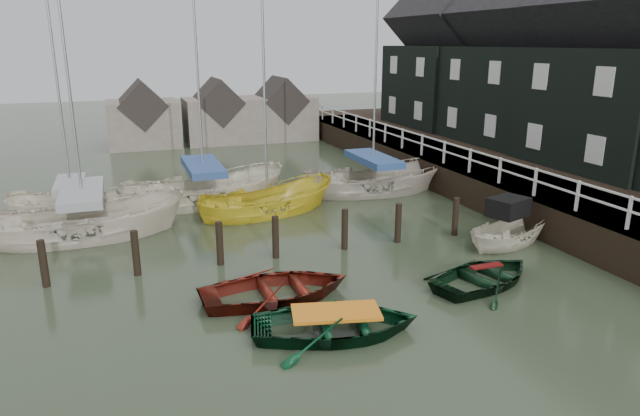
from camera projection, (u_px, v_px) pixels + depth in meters
name	position (u px, v px, depth m)	size (l,w,h in m)	color
ground	(345.00, 288.00, 16.19)	(120.00, 120.00, 0.00)	#293320
pier	(447.00, 169.00, 28.09)	(3.04, 32.00, 2.70)	black
land_strip	(537.00, 175.00, 30.07)	(14.00, 38.00, 1.50)	black
quay_houses	(569.00, 65.00, 27.27)	(6.52, 28.14, 10.01)	black
mooring_pilings	(278.00, 243.00, 18.40)	(13.72, 0.22, 1.80)	black
far_sheds	(215.00, 115.00, 39.44)	(14.00, 4.08, 4.39)	#665B51
rowboat_red	(277.00, 299.00, 15.53)	(2.96, 4.14, 0.86)	#59150C
rowboat_green	(336.00, 334.00, 13.65)	(2.87, 4.02, 0.83)	black
rowboat_dkgreen	(485.00, 284.00, 16.50)	(2.60, 3.65, 0.76)	black
motorboat	(508.00, 240.00, 19.82)	(4.17, 2.68, 2.34)	beige
sailboat_a	(87.00, 235.00, 20.47)	(7.16, 2.92, 11.49)	beige
sailboat_b	(205.00, 202.00, 24.67)	(7.34, 3.22, 11.71)	beige
sailboat_c	(268.00, 212.00, 23.37)	(6.37, 3.49, 10.78)	gold
sailboat_d	(372.00, 191.00, 26.52)	(7.08, 3.13, 12.60)	#B9AD9D
sailboat_e	(74.00, 214.00, 23.01)	(5.82, 3.78, 9.48)	silver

